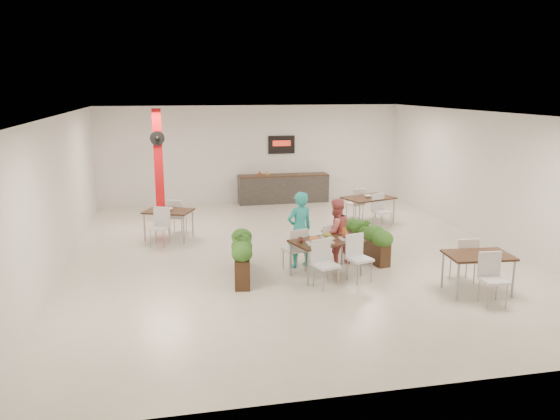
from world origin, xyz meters
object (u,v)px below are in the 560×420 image
(red_column, at_px, (159,165))
(diner_man, at_px, (300,230))
(planter_left, at_px, (242,253))
(side_table_a, at_px, (169,215))
(service_counter, at_px, (283,188))
(diner_woman, at_px, (336,232))
(side_table_c, at_px, (478,261))
(main_table, at_px, (326,246))
(planter_right, at_px, (367,237))
(side_table_b, at_px, (368,201))

(red_column, xyz_separation_m, diner_man, (2.93, -4.76, -0.82))
(planter_left, xyz_separation_m, side_table_a, (-1.43, 3.16, 0.13))
(red_column, height_order, service_counter, red_column)
(diner_woman, bearing_deg, diner_man, -17.32)
(side_table_c, bearing_deg, planter_left, 161.54)
(side_table_c, bearing_deg, service_counter, 106.29)
(main_table, bearing_deg, red_column, 121.51)
(service_counter, distance_m, diner_man, 6.72)
(red_column, bearing_deg, service_counter, 25.00)
(diner_woman, bearing_deg, red_column, -69.25)
(diner_man, height_order, planter_right, diner_man)
(diner_man, relative_size, side_table_a, 0.99)
(diner_man, bearing_deg, service_counter, -116.46)
(side_table_c, bearing_deg, main_table, 153.76)
(red_column, xyz_separation_m, side_table_a, (0.21, -1.98, -1.02))
(side_table_c, bearing_deg, side_table_b, 95.34)
(planter_left, height_order, side_table_c, planter_left)
(planter_right, xyz_separation_m, side_table_a, (-4.35, 2.49, 0.15))
(planter_right, bearing_deg, side_table_a, 150.19)
(main_table, relative_size, diner_man, 1.16)
(service_counter, height_order, side_table_a, service_counter)
(service_counter, xyz_separation_m, side_table_b, (1.75, -3.28, 0.15))
(red_column, height_order, diner_man, red_column)
(planter_left, bearing_deg, red_column, 107.71)
(service_counter, height_order, side_table_c, service_counter)
(red_column, xyz_separation_m, diner_woman, (3.73, -4.76, -0.92))
(planter_right, bearing_deg, red_column, 135.58)
(planter_right, bearing_deg, main_table, -142.37)
(red_column, relative_size, side_table_a, 1.93)
(red_column, bearing_deg, planter_left, -72.29)
(service_counter, distance_m, planter_left, 7.39)
(red_column, xyz_separation_m, side_table_c, (5.83, -6.91, -1.02))
(planter_left, xyz_separation_m, planter_right, (2.92, 0.67, -0.02))
(service_counter, xyz_separation_m, diner_woman, (-0.27, -6.63, 0.24))
(red_column, distance_m, planter_right, 6.49)
(main_table, relative_size, planter_left, 1.04)
(planter_right, xyz_separation_m, side_table_b, (1.19, 3.05, 0.17))
(planter_left, bearing_deg, side_table_a, 114.34)
(service_counter, bearing_deg, side_table_b, -61.89)
(planter_left, height_order, planter_right, planter_left)
(planter_right, distance_m, side_table_c, 2.76)
(service_counter, distance_m, planter_right, 6.36)
(planter_right, height_order, side_table_b, side_table_b)
(service_counter, relative_size, side_table_b, 1.80)
(main_table, distance_m, side_table_a, 4.64)
(diner_man, bearing_deg, planter_left, -1.18)
(side_table_a, bearing_deg, main_table, -25.23)
(red_column, distance_m, side_table_b, 6.01)
(diner_woman, xyz_separation_m, planter_right, (0.83, 0.30, -0.25))
(diner_woman, bearing_deg, side_table_a, -55.69)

